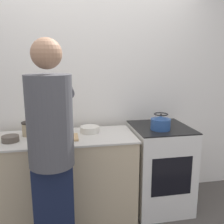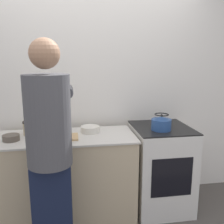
{
  "view_description": "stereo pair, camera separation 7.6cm",
  "coord_description": "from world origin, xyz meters",
  "views": [
    {
      "loc": [
        -0.29,
        -2.13,
        1.65
      ],
      "look_at": [
        0.16,
        0.21,
        1.14
      ],
      "focal_mm": 40.0,
      "sensor_mm": 36.0,
      "label": 1
    },
    {
      "loc": [
        -0.22,
        -2.14,
        1.65
      ],
      "look_at": [
        0.16,
        0.21,
        1.14
      ],
      "focal_mm": 40.0,
      "sensor_mm": 36.0,
      "label": 2
    }
  ],
  "objects": [
    {
      "name": "counter",
      "position": [
        -0.32,
        0.29,
        0.45
      ],
      "size": [
        1.43,
        0.61,
        0.89
      ],
      "color": "#C6B28E",
      "rests_on": "ground_plane"
    },
    {
      "name": "cutting_board",
      "position": [
        -0.36,
        0.23,
        0.9
      ],
      "size": [
        0.36,
        0.21,
        0.02
      ],
      "color": "tan",
      "rests_on": "counter"
    },
    {
      "name": "bowl_mixing",
      "position": [
        -0.81,
        0.24,
        0.92
      ],
      "size": [
        0.16,
        0.16,
        0.06
      ],
      "color": "brown",
      "rests_on": "counter"
    },
    {
      "name": "bowl_prep",
      "position": [
        -0.05,
        0.39,
        0.92
      ],
      "size": [
        0.2,
        0.2,
        0.06
      ],
      "color": "silver",
      "rests_on": "counter"
    },
    {
      "name": "oven",
      "position": [
        0.72,
        0.33,
        0.47
      ],
      "size": [
        0.6,
        0.66,
        0.93
      ],
      "color": "silver",
      "rests_on": "ground_plane"
    },
    {
      "name": "knife",
      "position": [
        -0.34,
        0.23,
        0.91
      ],
      "size": [
        0.2,
        0.09,
        0.01
      ],
      "rotation": [
        0.0,
        0.0,
        -0.31
      ],
      "color": "silver",
      "rests_on": "cutting_board"
    },
    {
      "name": "kettle",
      "position": [
        0.67,
        0.22,
        1.0
      ],
      "size": [
        0.2,
        0.2,
        0.17
      ],
      "color": "#284C8C",
      "rests_on": "oven"
    },
    {
      "name": "person",
      "position": [
        -0.41,
        -0.24,
        0.98
      ],
      "size": [
        0.39,
        0.63,
        1.8
      ],
      "color": "#141D37",
      "rests_on": "ground_plane"
    },
    {
      "name": "canister_jar",
      "position": [
        -0.65,
        0.41,
        0.96
      ],
      "size": [
        0.16,
        0.16,
        0.14
      ],
      "color": "tan",
      "rests_on": "counter"
    },
    {
      "name": "wall_back",
      "position": [
        0.0,
        0.73,
        1.3
      ],
      "size": [
        8.0,
        0.05,
        2.6
      ],
      "color": "white",
      "rests_on": "ground_plane"
    }
  ]
}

